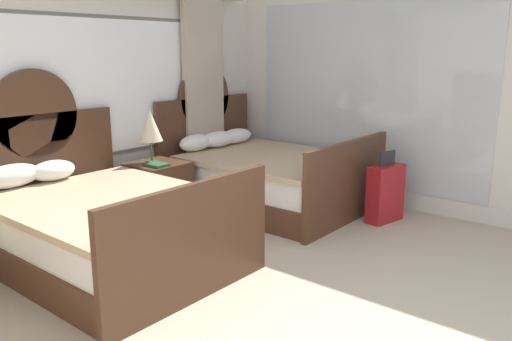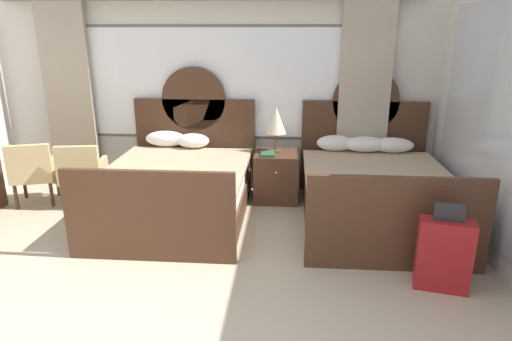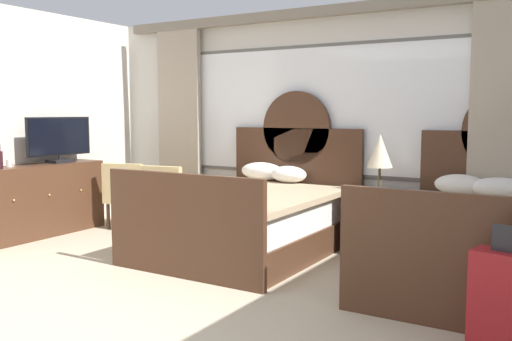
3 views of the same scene
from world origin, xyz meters
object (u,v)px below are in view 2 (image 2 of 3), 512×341
(bed_near_window, at_px, (178,187))
(armchair_by_window_left, at_px, (82,171))
(nightstand_between_beds, at_px, (277,176))
(book_on_nightstand, at_px, (268,154))
(armchair_by_window_centre, at_px, (33,170))
(table_lamp_on_nightstand, at_px, (276,121))
(bed_near_mirror, at_px, (374,191))
(suitcase_on_floor, at_px, (444,255))

(bed_near_window, relative_size, armchair_by_window_left, 2.68)
(nightstand_between_beds, relative_size, book_on_nightstand, 2.50)
(armchair_by_window_left, xyz_separation_m, armchair_by_window_centre, (-0.66, 0.00, 0.00))
(armchair_by_window_left, bearing_deg, table_lamp_on_nightstand, 11.66)
(nightstand_between_beds, bearing_deg, table_lamp_on_nightstand, 103.84)
(bed_near_mirror, xyz_separation_m, nightstand_between_beds, (-1.17, 0.63, -0.05))
(suitcase_on_floor, bearing_deg, table_lamp_on_nightstand, 125.70)
(bed_near_mirror, bearing_deg, table_lamp_on_nightstand, 149.50)
(table_lamp_on_nightstand, xyz_separation_m, suitcase_on_floor, (1.54, -2.15, -0.73))
(bed_near_window, bearing_deg, nightstand_between_beds, 28.55)
(bed_near_mirror, relative_size, armchair_by_window_centre, 2.68)
(nightstand_between_beds, xyz_separation_m, book_on_nightstand, (-0.11, -0.12, 0.34))
(bed_near_window, relative_size, nightstand_between_beds, 3.47)
(nightstand_between_beds, height_order, suitcase_on_floor, suitcase_on_floor)
(bed_near_mirror, xyz_separation_m, table_lamp_on_nightstand, (-1.19, 0.70, 0.69))
(armchair_by_window_left, xyz_separation_m, suitcase_on_floor, (4.01, -1.64, -0.14))
(table_lamp_on_nightstand, distance_m, armchair_by_window_left, 2.58)
(book_on_nightstand, height_order, suitcase_on_floor, suitcase_on_floor)
(bed_near_mirror, distance_m, suitcase_on_floor, 1.49)
(bed_near_mirror, xyz_separation_m, suitcase_on_floor, (0.35, -1.45, -0.04))
(bed_near_window, distance_m, book_on_nightstand, 1.23)
(bed_near_mirror, height_order, table_lamp_on_nightstand, bed_near_mirror)
(bed_near_window, xyz_separation_m, nightstand_between_beds, (1.18, 0.64, -0.04))
(nightstand_between_beds, height_order, armchair_by_window_left, armchair_by_window_left)
(armchair_by_window_left, bearing_deg, nightstand_between_beds, 9.98)
(bed_near_mirror, distance_m, armchair_by_window_centre, 4.31)
(armchair_by_window_left, bearing_deg, bed_near_mirror, -3.04)
(bed_near_window, distance_m, table_lamp_on_nightstand, 1.53)
(book_on_nightstand, distance_m, armchair_by_window_left, 2.40)
(bed_near_mirror, relative_size, suitcase_on_floor, 2.78)
(bed_near_window, xyz_separation_m, table_lamp_on_nightstand, (1.16, 0.71, 0.69))
(bed_near_mirror, height_order, armchair_by_window_left, bed_near_mirror)
(bed_near_window, distance_m, armchair_by_window_centre, 1.97)
(bed_near_window, distance_m, armchair_by_window_left, 1.32)
(armchair_by_window_left, bearing_deg, suitcase_on_floor, -22.28)
(bed_near_mirror, height_order, armchair_by_window_centre, bed_near_mirror)
(bed_near_mirror, distance_m, armchair_by_window_left, 3.66)
(armchair_by_window_centre, xyz_separation_m, suitcase_on_floor, (4.66, -1.64, -0.14))
(book_on_nightstand, height_order, armchair_by_window_left, armchair_by_window_left)
(book_on_nightstand, height_order, armchair_by_window_centre, armchair_by_window_centre)
(nightstand_between_beds, relative_size, table_lamp_on_nightstand, 1.09)
(suitcase_on_floor, bearing_deg, book_on_nightstand, 129.88)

